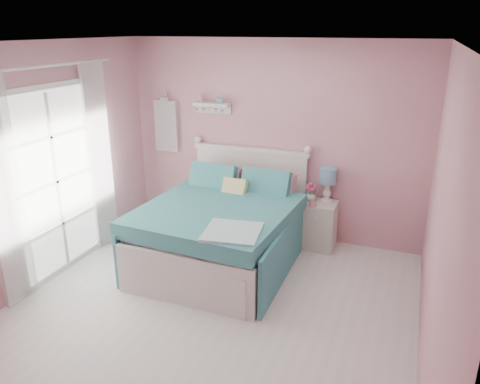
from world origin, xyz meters
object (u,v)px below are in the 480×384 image
Objects in this scene: bed at (223,231)px; vase at (311,195)px; nightstand at (318,225)px; table_lamp at (328,178)px; teacup at (313,203)px.

bed is 1.25m from vase.
nightstand is 1.42× the size of table_lamp.
bed reaches higher than table_lamp.
teacup is (0.94, 0.67, 0.24)m from bed.
table_lamp is 0.39m from teacup.
vase reaches higher than nightstand.
bed is at bearing -135.61° from vase.
bed reaches higher than nightstand.
vase is 0.20m from teacup.
teacup is (0.07, -0.18, -0.04)m from vase.
bed is at bearing -140.96° from nightstand.
teacup reaches higher than nightstand.
table_lamp reaches higher than vase.
bed is 1.29m from nightstand.
bed reaches higher than teacup.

